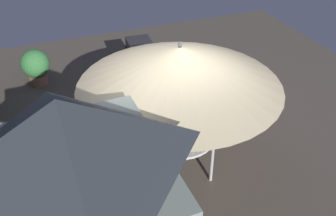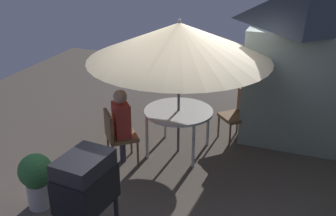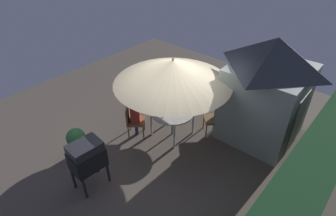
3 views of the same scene
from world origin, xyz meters
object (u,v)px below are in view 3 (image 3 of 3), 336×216
Objects in this scene: patio_table at (172,113)px; chair_near_shed at (133,119)px; garden_shed at (267,90)px; person_in_red at (135,111)px; chair_far_side at (216,117)px; patio_umbrella at (173,72)px; potted_plant_by_shed at (77,141)px; bbq_grill at (87,157)px.

patio_table is 1.08m from chair_near_shed.
person_in_red is (2.23, -2.51, -0.64)m from garden_shed.
chair_far_side is 2.19m from person_in_red.
chair_far_side is (-0.85, 0.84, -1.42)m from patio_umbrella.
patio_table is at bearing 131.50° from person_in_red.
chair_far_side is 1.12× the size of potted_plant_by_shed.
bbq_grill is (2.53, -0.22, -1.09)m from patio_umbrella.
patio_umbrella is 2.76m from bbq_grill.
patio_table is at bearing 7.13° from patio_umbrella.
chair_far_side is at bearing 133.41° from chair_near_shed.
patio_umbrella reaches higher than patio_table.
patio_umbrella is at bearing -48.32° from garden_shed.
garden_shed is 4.92m from potted_plant_by_shed.
garden_shed is 2.21× the size of person_in_red.
garden_shed reaches higher than chair_near_shed.
garden_shed is 2.32× the size of bbq_grill.
chair_near_shed is at bearing -162.50° from bbq_grill.
patio_umbrella reaches higher than bbq_grill.
patio_table is 0.92× the size of person_in_red.
person_in_red is at bearing 131.50° from chair_near_shed.
patio_table is 0.39× the size of patio_umbrella.
bbq_grill reaches higher than potted_plant_by_shed.
chair_near_shed is 0.71× the size of person_in_red.
potted_plant_by_shed is 0.64× the size of person_in_red.
person_in_red is (-1.88, -0.51, -0.06)m from bbq_grill.
patio_umbrella is 1.86m from chair_far_side.
patio_umbrella is 2.33× the size of person_in_red.
patio_umbrella reaches higher than person_in_red.
potted_plant_by_shed is at bearing -109.16° from bbq_grill.
garden_shed is at bearing 131.63° from person_in_red.
patio_umbrella is at bearing -44.90° from chair_far_side.
garden_shed is 3.45× the size of potted_plant_by_shed.
garden_shed is at bearing 131.68° from patio_umbrella.
potted_plant_by_shed is (3.02, -2.09, -0.05)m from chair_far_side.
chair_far_side is (0.74, -0.94, -0.90)m from garden_shed.
patio_table is at bearing 174.96° from bbq_grill.
chair_far_side is 0.71× the size of person_in_red.
potted_plant_by_shed is at bearing -34.69° from chair_far_side.
chair_far_side is at bearing -51.76° from garden_shed.
garden_shed reaches higher than potted_plant_by_shed.
bbq_grill is 0.95× the size of person_in_red.
garden_shed is 3.42m from person_in_red.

